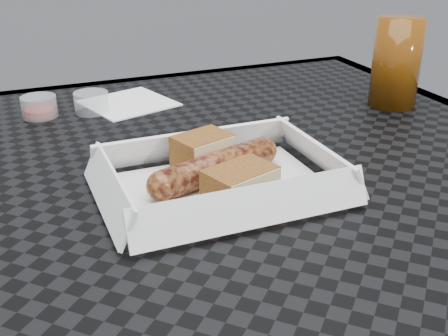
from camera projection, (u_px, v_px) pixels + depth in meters
name	position (u px, v px, depth m)	size (l,w,h in m)	color
patio_table	(238.00, 214.00, 0.70)	(0.80, 0.80, 0.74)	black
food_tray	(220.00, 188.00, 0.60)	(0.22, 0.15, 0.00)	white
bratwurst	(216.00, 167.00, 0.60)	(0.17, 0.08, 0.03)	brown
bread_near	(203.00, 151.00, 0.63)	(0.06, 0.04, 0.04)	brown
bread_far	(240.00, 184.00, 0.56)	(0.07, 0.05, 0.04)	brown
veg_garnish	(292.00, 194.00, 0.57)	(0.03, 0.03, 0.00)	#FB370A
napkin	(128.00, 103.00, 0.86)	(0.12, 0.12, 0.00)	white
condiment_cup_sauce	(39.00, 107.00, 0.80)	(0.05, 0.05, 0.03)	maroon
condiment_cup_empty	(91.00, 102.00, 0.82)	(0.05, 0.05, 0.03)	silver
drink_glass	(396.00, 62.00, 0.83)	(0.07, 0.07, 0.13)	#572C07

